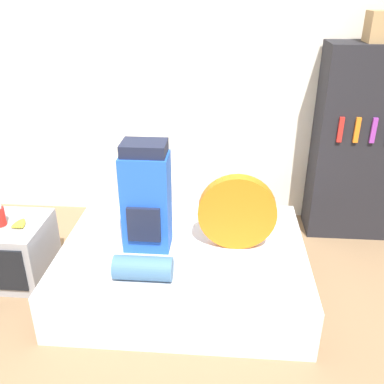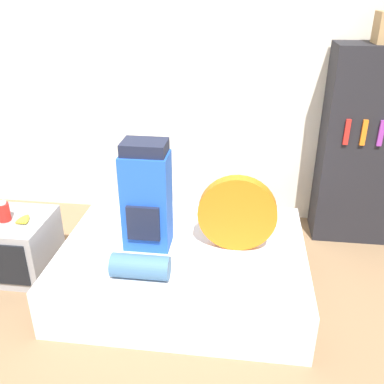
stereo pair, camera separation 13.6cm
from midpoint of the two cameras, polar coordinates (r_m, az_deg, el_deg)
name	(u,v)px [view 1 (the left image)]	position (r m, az deg, el deg)	size (l,w,h in m)	color
ground_plane	(145,336)	(3.13, -7.55, -18.50)	(16.00, 16.00, 0.00)	#846647
wall_back	(173,88)	(4.14, -3.48, 13.68)	(8.00, 0.05, 2.60)	silver
bed	(184,266)	(3.40, -2.25, -9.80)	(1.84, 1.41, 0.39)	silver
backpack	(146,198)	(3.11, -7.37, -0.82)	(0.34, 0.28, 0.82)	blue
tent_bag	(237,212)	(3.13, 4.81, -2.75)	(0.58, 0.10, 0.58)	orange
sleeping_roll	(143,268)	(2.92, -7.89, -10.04)	(0.40, 0.17, 0.17)	#3D668E
television	(16,250)	(3.78, -23.34, -7.17)	(0.50, 0.58, 0.49)	#939399
banana_bunch	(20,223)	(3.60, -22.93, -3.88)	(0.11, 0.14, 0.03)	yellow
bookshelf	(363,145)	(4.14, 20.91, 5.92)	(0.85, 0.41, 1.76)	black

